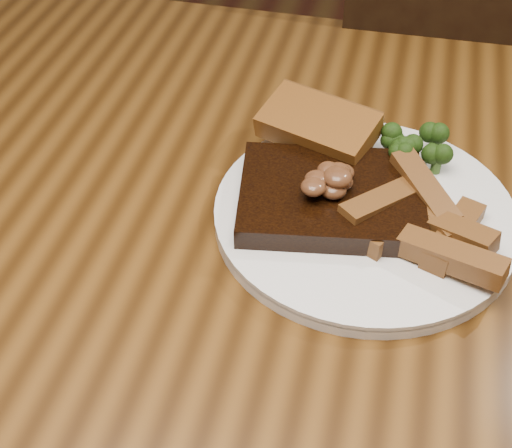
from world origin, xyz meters
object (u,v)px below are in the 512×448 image
(dining_table, at_px, (252,298))
(chair_far, at_px, (471,129))
(garlic_bread, at_px, (317,141))
(plate, at_px, (364,216))
(steak, at_px, (331,198))
(potato_wedges, at_px, (444,222))

(dining_table, relative_size, chair_far, 1.71)
(chair_far, distance_m, garlic_bread, 0.55)
(plate, bearing_deg, steak, -174.27)
(garlic_bread, bearing_deg, steak, -52.57)
(chair_far, height_order, potato_wedges, chair_far)
(chair_far, relative_size, plate, 3.20)
(steak, height_order, potato_wedges, steak)
(chair_far, relative_size, garlic_bread, 7.94)
(steak, bearing_deg, plate, -3.43)
(dining_table, distance_m, steak, 0.14)
(dining_table, distance_m, potato_wedges, 0.21)
(garlic_bread, bearing_deg, plate, -34.33)
(garlic_bread, height_order, potato_wedges, garlic_bread)
(chair_far, xyz_separation_m, potato_wedges, (-0.07, -0.54, 0.26))
(dining_table, relative_size, garlic_bread, 13.56)
(steak, bearing_deg, potato_wedges, -13.27)
(steak, relative_size, potato_wedges, 1.43)
(dining_table, xyz_separation_m, chair_far, (0.24, 0.57, -0.14))
(dining_table, relative_size, potato_wedges, 13.06)
(steak, bearing_deg, dining_table, -157.70)
(dining_table, bearing_deg, chair_far, 67.06)
(dining_table, distance_m, chair_far, 0.64)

